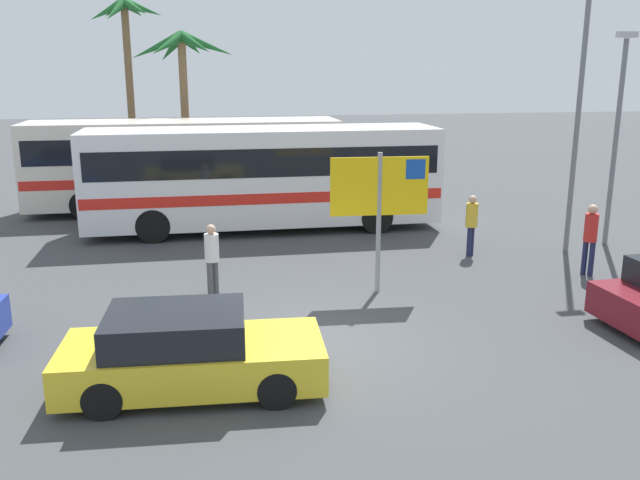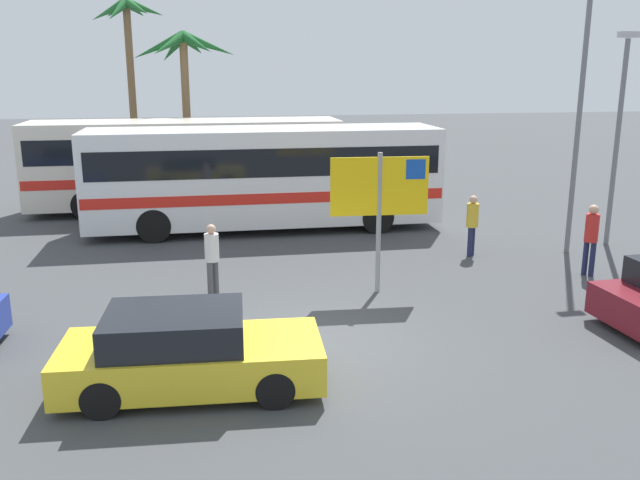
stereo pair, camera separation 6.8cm
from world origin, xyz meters
The scene contains 12 objects.
ground centered at (0.00, 0.00, 0.00)m, with size 120.00×120.00×0.00m, color #424447.
bus_front_coach centered at (-0.02, 9.32, 1.78)m, with size 10.88×2.64×3.17m.
bus_rear_coach centered at (-2.45, 12.86, 1.78)m, with size 10.88×2.64×3.17m.
ferry_sign centered at (1.98, 2.64, 2.33)m, with size 2.20×0.18×3.20m.
car_yellow centered at (-2.28, -1.55, 0.64)m, with size 4.19×1.95×1.32m.
pedestrian_near_sign centered at (-1.79, 3.07, 0.96)m, with size 0.32×0.32×1.64m.
pedestrian_by_bus centered at (5.22, 5.17, 0.98)m, with size 0.32×0.32×1.67m.
pedestrian_crossing_lot centered at (7.37, 2.95, 1.06)m, with size 0.32×0.32×1.78m.
lamp_post_left_side centered at (8.03, 5.09, 4.10)m, with size 0.56×0.20×7.54m.
lamp_post_right_side centered at (9.56, 5.62, 3.29)m, with size 0.56×0.20×5.94m.
palm_tree_seaside centered at (-4.79, 19.50, 6.31)m, with size 3.15×3.02×7.87m.
palm_tree_inland centered at (-2.45, 16.52, 5.25)m, with size 4.12×3.94×6.39m.
Camera 1 is at (-1.99, -11.65, 5.02)m, focal length 37.95 mm.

